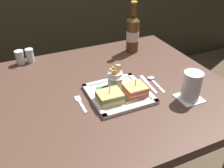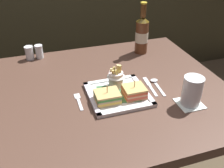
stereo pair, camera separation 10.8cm
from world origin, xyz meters
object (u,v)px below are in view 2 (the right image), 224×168
Objects in this scene: dining_table at (107,108)px; spoon at (156,83)px; sandwich_half_right at (134,92)px; fork at (79,101)px; knife at (150,86)px; fries_cup at (116,77)px; water_glass at (192,93)px; square_plate at (118,94)px; beer_bottle at (142,34)px; salt_shaker at (30,54)px; sandwich_half_left at (107,97)px; pepper_shaker at (39,52)px.

spoon reaches higher than dining_table.
fork is at bearing 167.39° from sandwich_half_right.
fork is 0.75× the size of knife.
fork is at bearing -166.05° from fries_cup.
fork is at bearing -177.26° from knife.
square_plate is at bearing 150.74° from water_glass.
square_plate is at bearing -168.88° from spoon.
beer_bottle reaches higher than fork.
knife is 0.04m from spoon.
salt_shaker is (-0.60, 0.62, -0.02)m from water_glass.
fork is at bearing 155.22° from sandwich_half_left.
sandwich_half_right is 0.74× the size of water_glass.
spoon reaches higher than fork.
square_plate is 0.20m from spoon.
beer_bottle is (0.21, 0.41, 0.08)m from sandwich_half_right.
sandwich_half_right is 0.32× the size of beer_bottle.
spoon is (0.23, -0.03, 0.12)m from dining_table.
fries_cup reaches higher than square_plate.
dining_table is at bearing 112.62° from square_plate.
fork is 0.48m from pepper_shaker.
water_glass reaches higher than square_plate.
water_glass is at bearing -28.48° from sandwich_half_right.
water_glass is (0.32, -0.11, 0.02)m from sandwich_half_left.
square_plate is 2.48× the size of sandwich_half_left.
pepper_shaker reaches higher than fork.
sandwich_half_left is 1.38× the size of salt_shaker.
square_plate is 1.76× the size of spoon.
spoon is 0.69m from salt_shaker.
dining_table is 6.71× the size of knife.
fork is (-0.43, 0.16, -0.05)m from water_glass.
knife is at bearing -10.61° from fries_cup.
fries_cup reaches higher than pepper_shaker.
sandwich_half_left is 0.83× the size of fork.
beer_bottle reaches higher than salt_shaker.
salt_shaker is at bearing 130.14° from fries_cup.
pepper_shaker is at bearing 125.76° from fries_cup.
dining_table is 3.84× the size of beer_bottle.
spoon reaches higher than knife.
beer_bottle is 2.32× the size of fork.
spoon is 1.93× the size of salt_shaker.
sandwich_half_left is at bearing -104.41° from dining_table.
dining_table is 0.40m from water_glass.
salt_shaker is at bearing 127.98° from sandwich_half_right.
beer_bottle is at bearing 39.61° from fork.
fries_cup is 0.41m from beer_bottle.
fries_cup is at bearing 140.66° from water_glass.
pepper_shaker reaches higher than square_plate.
square_plate is 0.88× the size of beer_bottle.
beer_bottle is 3.83× the size of pepper_shaker.
spoon is at bearing -41.94° from pepper_shaker.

